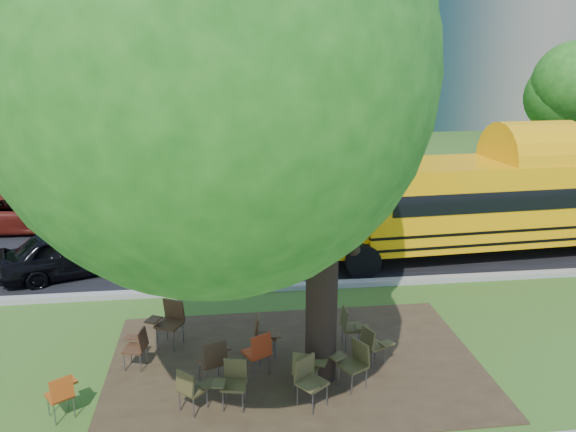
{
  "coord_description": "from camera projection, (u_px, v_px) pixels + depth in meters",
  "views": [
    {
      "loc": [
        -0.29,
        -9.88,
        5.75
      ],
      "look_at": [
        1.4,
        3.87,
        1.66
      ],
      "focal_mm": 35.0,
      "sensor_mm": 36.0,
      "label": 1
    }
  ],
  "objects": [
    {
      "name": "ground",
      "position": [
        242.0,
        354.0,
        11.07
      ],
      "size": [
        160.0,
        160.0,
        0.0
      ],
      "primitive_type": "plane",
      "color": "#33571B",
      "rests_on": "ground"
    },
    {
      "name": "dirt_patch",
      "position": [
        295.0,
        364.0,
        10.71
      ],
      "size": [
        7.0,
        4.5,
        0.03
      ],
      "primitive_type": "cube",
      "color": "#382819",
      "rests_on": "ground"
    },
    {
      "name": "asphalt_road",
      "position": [
        232.0,
        239.0,
        17.73
      ],
      "size": [
        80.0,
        8.0,
        0.04
      ],
      "primitive_type": "cube",
      "color": "black",
      "rests_on": "ground"
    },
    {
      "name": "kerb_near",
      "position": [
        236.0,
        289.0,
        13.91
      ],
      "size": [
        80.0,
        0.25,
        0.14
      ],
      "primitive_type": "cube",
      "color": "gray",
      "rests_on": "ground"
    },
    {
      "name": "kerb_far",
      "position": [
        229.0,
        204.0,
        21.62
      ],
      "size": [
        80.0,
        0.25,
        0.14
      ],
      "primitive_type": "cube",
      "color": "gray",
      "rests_on": "ground"
    },
    {
      "name": "bg_tree_2",
      "position": [
        109.0,
        87.0,
        24.53
      ],
      "size": [
        4.8,
        4.8,
        6.62
      ],
      "color": "black",
      "rests_on": "ground"
    },
    {
      "name": "bg_tree_3",
      "position": [
        413.0,
        68.0,
        23.91
      ],
      "size": [
        5.6,
        5.6,
        7.84
      ],
      "color": "black",
      "rests_on": "ground"
    },
    {
      "name": "main_tree",
      "position": [
        326.0,
        76.0,
        8.74
      ],
      "size": [
        7.2,
        7.2,
        8.99
      ],
      "color": "black",
      "rests_on": "ground"
    },
    {
      "name": "school_bus",
      "position": [
        523.0,
        199.0,
        16.29
      ],
      "size": [
        11.51,
        3.23,
        2.78
      ],
      "rotation": [
        0.0,
        0.0,
        0.06
      ],
      "color": "#FFAA08",
      "rests_on": "ground"
    },
    {
      "name": "chair_0",
      "position": [
        62.0,
        392.0,
        9.02
      ],
      "size": [
        0.52,
        0.66,
        0.79
      ],
      "rotation": [
        0.0,
        0.0,
        0.58
      ],
      "color": "#A44411",
      "rests_on": "ground"
    },
    {
      "name": "chair_1",
      "position": [
        192.0,
        387.0,
        9.13
      ],
      "size": [
        0.7,
        0.55,
        0.81
      ],
      "rotation": [
        0.0,
        0.0,
        -0.73
      ],
      "color": "#423A1C",
      "rests_on": "ground"
    },
    {
      "name": "chair_2",
      "position": [
        214.0,
        357.0,
        9.87
      ],
      "size": [
        0.63,
        0.71,
        0.92
      ],
      "rotation": [
        0.0,
        0.0,
        0.37
      ],
      "color": "#3D2715",
      "rests_on": "ground"
    },
    {
      "name": "chair_3",
      "position": [
        233.0,
        379.0,
        9.31
      ],
      "size": [
        0.61,
        0.49,
        0.83
      ],
      "rotation": [
        0.0,
        0.0,
        2.95
      ],
      "color": "#4E4622",
      "rests_on": "ground"
    },
    {
      "name": "chair_4",
      "position": [
        306.0,
        367.0,
        9.67
      ],
      "size": [
        0.67,
        0.53,
        0.82
      ],
      "rotation": [
        0.0,
        0.0,
        -0.42
      ],
      "color": "brown",
      "rests_on": "ground"
    },
    {
      "name": "chair_5",
      "position": [
        309.0,
        378.0,
        9.28
      ],
      "size": [
        0.6,
        0.76,
        0.89
      ],
      "rotation": [
        0.0,
        0.0,
        3.8
      ],
      "color": "brown",
      "rests_on": "ground"
    },
    {
      "name": "chair_6",
      "position": [
        354.0,
        360.0,
        9.84
      ],
      "size": [
        0.72,
        0.59,
        0.88
      ],
      "rotation": [
        0.0,
        0.0,
        2.09
      ],
      "color": "#4E4622",
      "rests_on": "ground"
    },
    {
      "name": "chair_7",
      "position": [
        373.0,
        343.0,
        10.53
      ],
      "size": [
        0.62,
        0.54,
        0.79
      ],
      "rotation": [
        0.0,
        0.0,
        -1.16
      ],
      "color": "brown",
      "rests_on": "ground"
    },
    {
      "name": "chair_8",
      "position": [
        137.0,
        344.0,
        10.45
      ],
      "size": [
        0.48,
        0.61,
        0.8
      ],
      "rotation": [
        0.0,
        0.0,
        1.31
      ],
      "color": "#422717",
      "rests_on": "ground"
    },
    {
      "name": "chair_9",
      "position": [
        169.0,
        319.0,
        11.25
      ],
      "size": [
        0.79,
        0.62,
        0.96
      ],
      "rotation": [
        0.0,
        0.0,
        2.68
      ],
      "color": "#412A17",
      "rests_on": "ground"
    },
    {
      "name": "chair_10",
      "position": [
        263.0,
        332.0,
        10.86
      ],
      "size": [
        0.5,
        0.56,
        0.85
      ],
      "rotation": [
        0.0,
        0.0,
        -1.59
      ],
      "color": "#4C321B",
      "rests_on": "ground"
    },
    {
      "name": "chair_11",
      "position": [
        259.0,
        349.0,
        10.2
      ],
      "size": [
        0.59,
        0.71,
        0.88
      ],
      "rotation": [
        0.0,
        0.0,
        0.48
      ],
      "color": "#AA3312",
      "rests_on": "ground"
    },
    {
      "name": "chair_12",
      "position": [
        350.0,
        324.0,
        11.14
      ],
      "size": [
        0.51,
        0.57,
        0.87
      ],
      "rotation": [
        0.0,
        0.0,
        4.7
      ],
      "color": "#463F1E",
      "rests_on": "ground"
    },
    {
      "name": "black_car",
      "position": [
        74.0,
        252.0,
        14.85
      ],
      "size": [
        3.98,
        2.68,
        1.26
      ],
      "primitive_type": "imported",
      "rotation": [
        0.0,
        0.0,
        1.93
      ],
      "color": "black",
      "rests_on": "ground"
    },
    {
      "name": "bg_car_red",
      "position": [
        21.0,
        212.0,
        18.53
      ],
      "size": [
        4.61,
        2.14,
        1.28
      ],
      "primitive_type": "imported",
      "rotation": [
        0.0,
        0.0,
        1.57
      ],
      "color": "#601710",
      "rests_on": "ground"
    }
  ]
}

